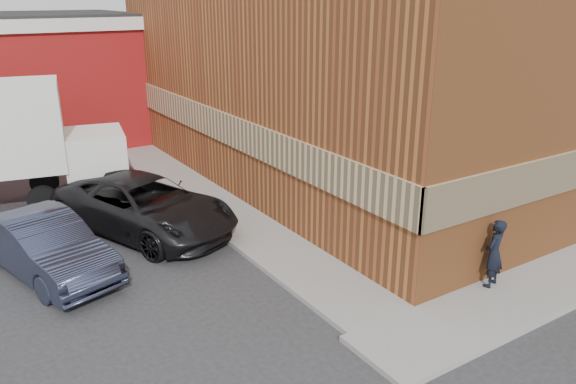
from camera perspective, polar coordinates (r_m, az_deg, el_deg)
ground at (r=11.58m, az=7.24°, el=-14.04°), size 90.00×90.00×0.00m
brick_building at (r=22.11m, az=10.03°, el=14.83°), size 14.25×18.25×9.36m
sidewalk_west at (r=18.81m, az=-8.96°, el=-0.36°), size 1.80×18.00×0.12m
man at (r=13.37m, az=20.21°, el=-5.86°), size 0.67×0.54×1.60m
sedan at (r=14.50m, az=-23.45°, el=-5.06°), size 2.76×4.76×1.48m
suv_a at (r=16.17m, az=-14.38°, el=-1.36°), size 4.53×6.20×1.57m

